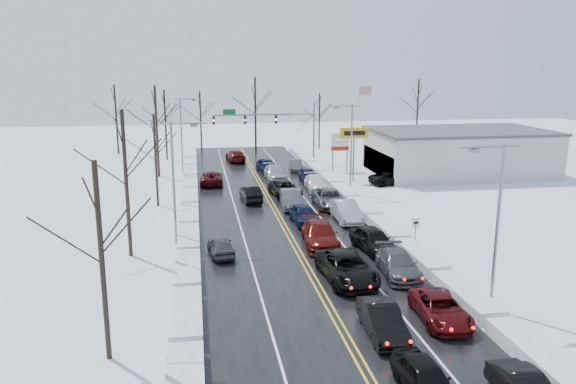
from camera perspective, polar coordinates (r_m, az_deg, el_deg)
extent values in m
plane|color=silver|center=(46.21, -0.53, -3.28)|extent=(160.00, 160.00, 0.00)
cube|color=black|center=(48.11, -0.90, -2.61)|extent=(14.00, 84.00, 0.01)
cube|color=silver|center=(47.63, -9.99, -2.98)|extent=(1.56, 72.00, 0.76)
cube|color=silver|center=(49.76, 7.80, -2.21)|extent=(1.56, 72.00, 0.76)
cylinder|color=slate|center=(74.00, 2.64, 6.01)|extent=(0.24, 0.24, 8.00)
cylinder|color=slate|center=(72.67, -2.40, 7.87)|extent=(13.00, 0.18, 0.18)
cylinder|color=slate|center=(73.60, 1.73, 7.08)|extent=(2.33, 0.10, 2.33)
cube|color=#0C591E|center=(72.23, -5.99, 8.10)|extent=(1.60, 0.08, 0.70)
cube|color=black|center=(72.93, -1.22, 7.38)|extent=(0.32, 0.25, 1.05)
sphere|color=#3F0705|center=(72.74, -1.20, 7.60)|extent=(0.20, 0.20, 0.20)
sphere|color=orange|center=(72.77, -1.20, 7.37)|extent=(0.22, 0.22, 0.22)
sphere|color=black|center=(72.80, -1.20, 7.13)|extent=(0.20, 0.20, 0.20)
cube|color=black|center=(72.47, -4.38, 7.31)|extent=(0.32, 0.25, 1.05)
sphere|color=#3F0705|center=(72.28, -4.37, 7.54)|extent=(0.20, 0.20, 0.20)
sphere|color=orange|center=(72.31, -4.36, 7.30)|extent=(0.22, 0.22, 0.22)
sphere|color=black|center=(72.34, -4.36, 7.06)|extent=(0.20, 0.20, 0.20)
cube|color=black|center=(72.23, -7.56, 7.22)|extent=(0.32, 0.25, 1.05)
sphere|color=#3F0705|center=(72.04, -7.57, 7.44)|extent=(0.20, 0.20, 0.20)
sphere|color=orange|center=(72.07, -7.56, 7.21)|extent=(0.22, 0.22, 0.22)
sphere|color=black|center=(72.10, -7.55, 6.97)|extent=(0.20, 0.20, 0.20)
cylinder|color=slate|center=(63.12, 6.68, 3.64)|extent=(0.20, 0.20, 5.60)
cube|color=#DAA50B|center=(62.75, 6.74, 5.98)|extent=(3.20, 0.30, 1.20)
cube|color=black|center=(62.59, 6.78, 5.96)|extent=(2.40, 0.04, 0.50)
cylinder|color=slate|center=(68.73, 4.56, 3.77)|extent=(0.16, 0.16, 4.00)
cylinder|color=slate|center=(69.18, 6.02, 3.80)|extent=(0.16, 0.16, 4.00)
cube|color=white|center=(68.63, 5.33, 5.68)|extent=(2.20, 0.22, 0.70)
cube|color=white|center=(68.73, 5.32, 5.02)|extent=(2.20, 0.22, 0.70)
cube|color=#AF1E0D|center=(68.83, 5.31, 4.44)|extent=(2.20, 0.22, 0.50)
cylinder|color=slate|center=(40.62, 12.79, -4.29)|extent=(0.08, 0.08, 2.20)
cube|color=white|center=(40.36, 12.86, -3.07)|extent=(0.55, 0.05, 0.70)
cube|color=black|center=(40.33, 12.88, -3.08)|extent=(0.35, 0.02, 0.15)
cylinder|color=silver|center=(77.41, 7.09, 6.98)|extent=(0.14, 0.14, 10.00)
cube|color=beige|center=(69.88, 16.94, 3.81)|extent=(20.00, 12.00, 5.00)
cube|color=#262628|center=(66.24, 9.13, 2.94)|extent=(0.10, 11.00, 2.80)
cube|color=#3F3F42|center=(69.53, 17.09, 5.97)|extent=(20.40, 12.40, 0.30)
cylinder|color=slate|center=(31.20, 20.48, -3.52)|extent=(0.18, 0.18, 9.00)
cylinder|color=slate|center=(29.93, 19.80, 4.30)|extent=(3.20, 0.12, 0.12)
cube|color=slate|center=(29.57, 18.41, 4.01)|extent=(0.50, 0.25, 0.18)
cylinder|color=slate|center=(56.61, 6.44, 4.32)|extent=(0.18, 0.18, 9.00)
cylinder|color=slate|center=(55.92, 5.75, 8.66)|extent=(3.20, 0.12, 0.12)
cube|color=slate|center=(55.73, 4.95, 8.51)|extent=(0.50, 0.25, 0.18)
cylinder|color=slate|center=(40.76, -11.55, 0.78)|extent=(0.18, 0.18, 9.00)
cylinder|color=slate|center=(40.07, -10.68, 6.84)|extent=(3.20, 0.12, 0.12)
cube|color=slate|center=(40.07, -9.52, 6.67)|extent=(0.50, 0.25, 0.18)
cylinder|color=slate|center=(68.39, -10.78, 5.65)|extent=(0.18, 0.18, 9.00)
cylinder|color=slate|center=(67.98, -10.25, 9.27)|extent=(3.20, 0.12, 0.12)
cube|color=slate|center=(67.98, -9.56, 9.17)|extent=(0.50, 0.25, 0.18)
cylinder|color=#2D231C|center=(25.63, -18.37, -6.88)|extent=(0.24, 0.24, 9.00)
cylinder|color=#2D231C|center=(38.95, -16.09, 0.72)|extent=(0.27, 0.27, 10.00)
cylinder|color=#2D231C|center=(52.69, -13.28, 3.14)|extent=(0.23, 0.23, 8.50)
cylinder|color=#2D231C|center=(66.44, -13.18, 5.98)|extent=(0.28, 0.28, 10.50)
cylinder|color=#2D231C|center=(78.37, -12.33, 6.67)|extent=(0.25, 0.25, 9.50)
cylinder|color=#2D231C|center=(84.96, -17.04, 7.03)|extent=(0.27, 0.27, 10.00)
cylinder|color=#2D231C|center=(85.27, -8.86, 7.12)|extent=(0.24, 0.24, 9.00)
cylinder|color=#2D231C|center=(83.64, -3.33, 7.83)|extent=(0.29, 0.29, 11.00)
cylinder|color=#2D231C|center=(86.85, 3.20, 7.19)|extent=(0.23, 0.23, 8.50)
cylinder|color=#2D231C|center=(92.03, 13.00, 7.84)|extent=(0.28, 0.28, 10.50)
imported|color=black|center=(28.61, 9.49, -14.05)|extent=(1.79, 4.60, 1.49)
imported|color=black|center=(34.77, 5.97, -8.91)|extent=(3.03, 6.05, 1.64)
imported|color=#510E0A|center=(40.95, 3.26, -5.45)|extent=(2.79, 5.96, 1.68)
imported|color=black|center=(46.35, 1.62, -3.23)|extent=(2.07, 4.66, 1.56)
imported|color=#46484B|center=(51.41, 0.31, -1.60)|extent=(2.05, 5.11, 1.65)
imported|color=black|center=(55.82, -0.28, -0.43)|extent=(3.07, 5.59, 1.48)
imported|color=#989AA0|center=(63.70, -1.31, 1.24)|extent=(2.26, 5.56, 1.61)
imported|color=black|center=(68.26, -2.16, 2.03)|extent=(2.50, 5.02, 1.64)
imported|color=#44090B|center=(30.55, 15.16, -12.52)|extent=(2.59, 4.98, 1.34)
imported|color=#404345|center=(36.04, 11.06, -8.29)|extent=(2.53, 5.30, 1.49)
imported|color=black|center=(40.19, 8.62, -5.94)|extent=(2.64, 5.14, 1.67)
imported|color=#A8ACB0|center=(47.38, 5.88, -2.94)|extent=(1.78, 5.07, 1.67)
imported|color=#474A4C|center=(51.87, 4.21, -1.50)|extent=(2.81, 5.75, 1.57)
imported|color=silver|center=(58.65, 2.86, 0.21)|extent=(2.37, 5.28, 1.50)
imported|color=black|center=(62.85, 2.06, 1.08)|extent=(1.83, 4.37, 1.48)
imported|color=#45474A|center=(69.25, 0.77, 2.19)|extent=(1.77, 4.18, 1.34)
imported|color=black|center=(53.95, -3.80, -0.93)|extent=(1.94, 4.68, 1.51)
imported|color=#45090D|center=(61.93, -7.76, 0.79)|extent=(2.61, 5.30, 1.45)
imported|color=#4C0F0A|center=(76.15, -5.35, 3.12)|extent=(2.62, 5.49, 1.54)
imported|color=#3A3D3F|center=(39.12, -6.80, -6.41)|extent=(1.95, 4.04, 1.33)
imported|color=black|center=(62.23, 10.46, 0.75)|extent=(5.20, 2.86, 1.38)
imported|color=#4E0A0A|center=(66.77, 11.54, 1.53)|extent=(2.59, 5.10, 1.42)
imported|color=black|center=(71.14, 8.63, 2.34)|extent=(2.05, 4.13, 1.35)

